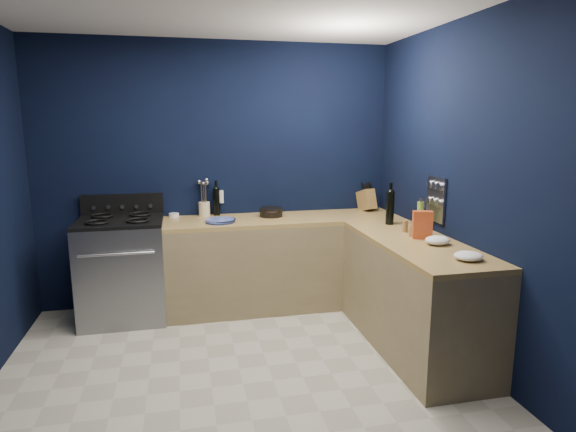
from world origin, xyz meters
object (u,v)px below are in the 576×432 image
object	(u,v)px
utensil_crock	(204,209)
knife_block	(366,200)
crouton_bag	(422,225)
plate_stack	(220,221)
gas_range	(123,271)

from	to	relation	value
utensil_crock	knife_block	world-z (taller)	knife_block
utensil_crock	crouton_bag	distance (m)	2.14
utensil_crock	plate_stack	bearing A→B (deg)	-71.14
crouton_bag	utensil_crock	bearing A→B (deg)	157.82
gas_range	utensil_crock	xyz separation A→B (m)	(0.78, 0.27, 0.51)
gas_range	knife_block	size ratio (longest dim) A/B	4.32
gas_range	plate_stack	size ratio (longest dim) A/B	3.43
knife_block	crouton_bag	xyz separation A→B (m)	(-0.03, -1.28, 0.01)
plate_stack	crouton_bag	size ratio (longest dim) A/B	1.19
gas_range	crouton_bag	bearing A→B (deg)	-23.80
plate_stack	utensil_crock	size ratio (longest dim) A/B	1.92
utensil_crock	knife_block	distance (m)	1.69
plate_stack	utensil_crock	xyz separation A→B (m)	(-0.12, 0.36, 0.05)
utensil_crock	knife_block	bearing A→B (deg)	-2.12
gas_range	crouton_bag	xyz separation A→B (m)	(2.44, -1.08, 0.55)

